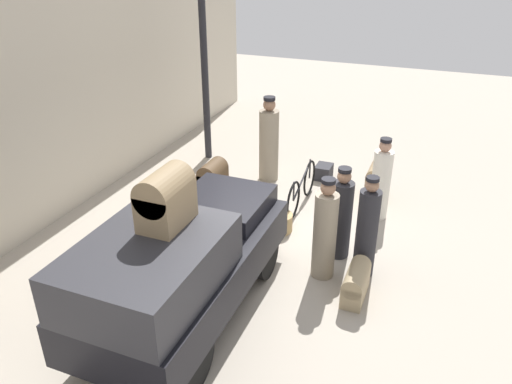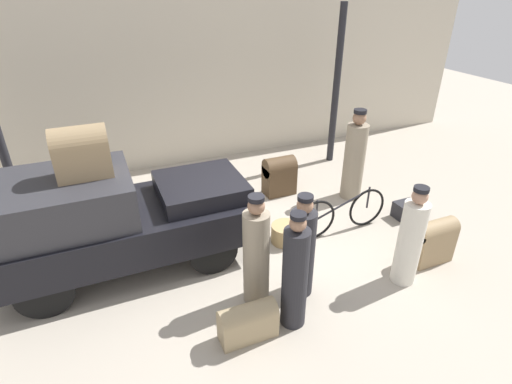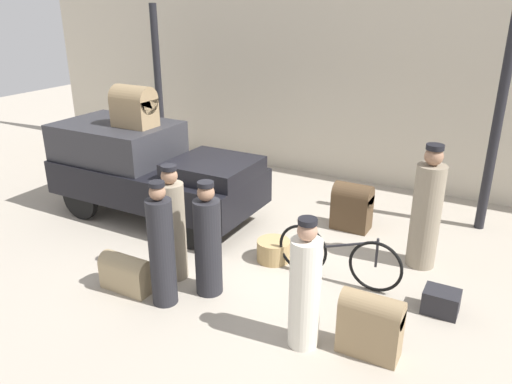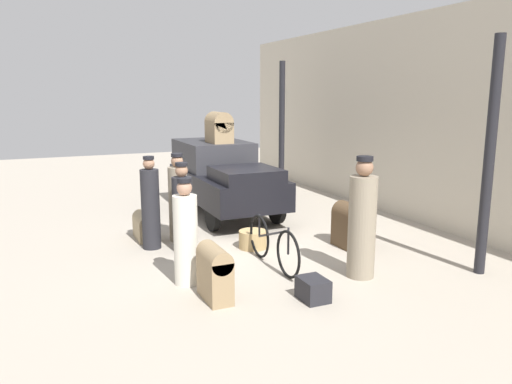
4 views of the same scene
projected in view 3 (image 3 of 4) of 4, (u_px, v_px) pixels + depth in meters
The scene contains 17 objects.
ground_plane at pixel (239, 248), 8.07m from camera, with size 30.00×30.00×0.00m, color #A89E8E.
station_building_facade at pixel (336, 75), 10.56m from camera, with size 16.00×0.15×4.50m.
canopy_pillar_left at pixel (159, 90), 11.26m from camera, with size 0.16×0.16×3.67m.
canopy_pillar_right at pixel (497, 126), 8.12m from camera, with size 0.16×0.16×3.67m.
truck at pixel (148, 168), 8.98m from camera, with size 3.82×1.64×1.66m.
bicycle at pixel (338, 257), 7.01m from camera, with size 1.83×0.04×0.80m.
wicker_basket at pixel (273, 250), 7.66m from camera, with size 0.51×0.51×0.33m.
porter_standing_middle at pixel (162, 249), 6.38m from camera, with size 0.33×0.33×1.71m.
porter_lifting_near_truck at pixel (208, 244), 6.63m from camera, with size 0.37×0.37×1.61m.
porter_carrying_trunk at pixel (426, 212), 7.28m from camera, with size 0.43×0.43×1.89m.
conductor_in_dark_uniform at pixel (173, 228), 6.99m from camera, with size 0.37×0.37×1.70m.
porter_with_bicycle at pixel (305, 289), 5.60m from camera, with size 0.36×0.36×1.61m.
suitcase_small_leather at pixel (352, 205), 8.62m from camera, with size 0.65×0.42×0.83m.
trunk_wicker_pale at pixel (370, 323), 5.56m from camera, with size 0.69×0.32×0.77m.
trunk_large_brown at pixel (441, 302), 6.39m from camera, with size 0.44×0.35×0.31m.
trunk_barrel_dark at pixel (126, 272), 6.85m from camera, with size 0.74×0.31×0.52m.
trunk_on_truck_roof at pixel (134, 106), 8.67m from camera, with size 0.72×0.47×0.72m.
Camera 3 is at (3.69, -6.15, 3.81)m, focal length 35.00 mm.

